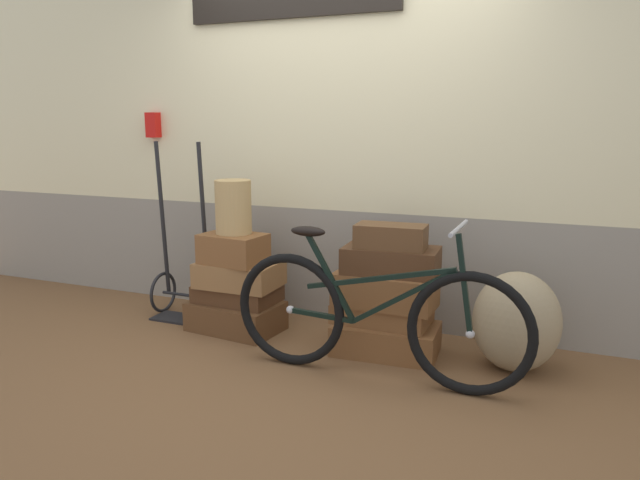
{
  "coord_description": "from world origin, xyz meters",
  "views": [
    {
      "loc": [
        1.5,
        -3.32,
        1.49
      ],
      "look_at": [
        0.07,
        0.16,
        0.74
      ],
      "focal_mm": 33.33,
      "sensor_mm": 36.0,
      "label": 1
    }
  ],
  "objects_px": {
    "wicker_basket": "(233,207)",
    "suitcase_5": "(382,313)",
    "suitcase_0": "(236,316)",
    "suitcase_7": "(391,260)",
    "suitcase_8": "(391,237)",
    "luggage_trolley": "(184,280)",
    "suitcase_1": "(238,293)",
    "suitcase_2": "(239,274)",
    "suitcase_4": "(386,339)",
    "burlap_sack": "(516,322)",
    "suitcase_3": "(233,249)",
    "bicycle": "(374,318)",
    "suitcase_6": "(385,290)"
  },
  "relations": [
    {
      "from": "wicker_basket",
      "to": "suitcase_5",
      "type": "bearing_deg",
      "value": 0.67
    },
    {
      "from": "suitcase_0",
      "to": "suitcase_7",
      "type": "xyz_separation_m",
      "value": [
        1.15,
        0.02,
        0.52
      ]
    },
    {
      "from": "suitcase_8",
      "to": "luggage_trolley",
      "type": "relative_size",
      "value": 0.33
    },
    {
      "from": "suitcase_1",
      "to": "suitcase_2",
      "type": "bearing_deg",
      "value": -22.56
    },
    {
      "from": "suitcase_1",
      "to": "wicker_basket",
      "type": "distance_m",
      "value": 0.64
    },
    {
      "from": "suitcase_4",
      "to": "suitcase_2",
      "type": "bearing_deg",
      "value": 175.38
    },
    {
      "from": "suitcase_5",
      "to": "luggage_trolley",
      "type": "relative_size",
      "value": 0.46
    },
    {
      "from": "suitcase_4",
      "to": "luggage_trolley",
      "type": "relative_size",
      "value": 0.49
    },
    {
      "from": "suitcase_0",
      "to": "suitcase_8",
      "type": "height_order",
      "value": "suitcase_8"
    },
    {
      "from": "burlap_sack",
      "to": "suitcase_3",
      "type": "bearing_deg",
      "value": -178.61
    },
    {
      "from": "suitcase_8",
      "to": "wicker_basket",
      "type": "bearing_deg",
      "value": 175.68
    },
    {
      "from": "suitcase_1",
      "to": "suitcase_3",
      "type": "distance_m",
      "value": 0.35
    },
    {
      "from": "suitcase_2",
      "to": "burlap_sack",
      "type": "height_order",
      "value": "burlap_sack"
    },
    {
      "from": "suitcase_0",
      "to": "luggage_trolley",
      "type": "distance_m",
      "value": 0.57
    },
    {
      "from": "suitcase_4",
      "to": "suitcase_5",
      "type": "distance_m",
      "value": 0.17
    },
    {
      "from": "suitcase_1",
      "to": "suitcase_8",
      "type": "height_order",
      "value": "suitcase_8"
    },
    {
      "from": "suitcase_3",
      "to": "burlap_sack",
      "type": "xyz_separation_m",
      "value": [
        1.92,
        0.05,
        -0.3
      ]
    },
    {
      "from": "suitcase_4",
      "to": "bicycle",
      "type": "bearing_deg",
      "value": -87.51
    },
    {
      "from": "suitcase_2",
      "to": "suitcase_8",
      "type": "bearing_deg",
      "value": -1.99
    },
    {
      "from": "wicker_basket",
      "to": "luggage_trolley",
      "type": "bearing_deg",
      "value": 166.81
    },
    {
      "from": "suitcase_0",
      "to": "suitcase_2",
      "type": "relative_size",
      "value": 1.14
    },
    {
      "from": "wicker_basket",
      "to": "luggage_trolley",
      "type": "height_order",
      "value": "luggage_trolley"
    },
    {
      "from": "suitcase_0",
      "to": "suitcase_2",
      "type": "distance_m",
      "value": 0.32
    },
    {
      "from": "burlap_sack",
      "to": "bicycle",
      "type": "xyz_separation_m",
      "value": [
        -0.76,
        -0.44,
        0.07
      ]
    },
    {
      "from": "wicker_basket",
      "to": "luggage_trolley",
      "type": "xyz_separation_m",
      "value": [
        -0.53,
        0.12,
        -0.61
      ]
    },
    {
      "from": "suitcase_4",
      "to": "wicker_basket",
      "type": "distance_m",
      "value": 1.39
    },
    {
      "from": "suitcase_1",
      "to": "suitcase_7",
      "type": "xyz_separation_m",
      "value": [
        1.15,
        -0.02,
        0.35
      ]
    },
    {
      "from": "suitcase_3",
      "to": "wicker_basket",
      "type": "height_order",
      "value": "wicker_basket"
    },
    {
      "from": "wicker_basket",
      "to": "suitcase_8",
      "type": "bearing_deg",
      "value": -0.98
    },
    {
      "from": "wicker_basket",
      "to": "burlap_sack",
      "type": "xyz_separation_m",
      "value": [
        1.93,
        0.02,
        -0.6
      ]
    },
    {
      "from": "suitcase_7",
      "to": "suitcase_5",
      "type": "bearing_deg",
      "value": 177.59
    },
    {
      "from": "suitcase_3",
      "to": "suitcase_8",
      "type": "xyz_separation_m",
      "value": [
        1.14,
        0.01,
        0.17
      ]
    },
    {
      "from": "suitcase_2",
      "to": "burlap_sack",
      "type": "relative_size",
      "value": 0.92
    },
    {
      "from": "suitcase_3",
      "to": "suitcase_5",
      "type": "relative_size",
      "value": 0.71
    },
    {
      "from": "suitcase_5",
      "to": "burlap_sack",
      "type": "distance_m",
      "value": 0.84
    },
    {
      "from": "suitcase_0",
      "to": "suitcase_4",
      "type": "relative_size",
      "value": 0.96
    },
    {
      "from": "bicycle",
      "to": "luggage_trolley",
      "type": "bearing_deg",
      "value": 162.21
    },
    {
      "from": "suitcase_3",
      "to": "suitcase_8",
      "type": "distance_m",
      "value": 1.15
    },
    {
      "from": "suitcase_0",
      "to": "suitcase_1",
      "type": "distance_m",
      "value": 0.17
    },
    {
      "from": "wicker_basket",
      "to": "burlap_sack",
      "type": "distance_m",
      "value": 2.02
    },
    {
      "from": "suitcase_0",
      "to": "suitcase_7",
      "type": "bearing_deg",
      "value": 7.35
    },
    {
      "from": "suitcase_3",
      "to": "suitcase_5",
      "type": "height_order",
      "value": "suitcase_3"
    },
    {
      "from": "suitcase_0",
      "to": "luggage_trolley",
      "type": "bearing_deg",
      "value": 173.08
    },
    {
      "from": "suitcase_3",
      "to": "luggage_trolley",
      "type": "relative_size",
      "value": 0.32
    },
    {
      "from": "suitcase_0",
      "to": "suitcase_2",
      "type": "height_order",
      "value": "suitcase_2"
    },
    {
      "from": "suitcase_0",
      "to": "suitcase_6",
      "type": "relative_size",
      "value": 1.0
    },
    {
      "from": "luggage_trolley",
      "to": "burlap_sack",
      "type": "distance_m",
      "value": 2.46
    },
    {
      "from": "suitcase_2",
      "to": "bicycle",
      "type": "relative_size",
      "value": 0.31
    },
    {
      "from": "suitcase_1",
      "to": "suitcase_2",
      "type": "xyz_separation_m",
      "value": [
        0.03,
        -0.01,
        0.15
      ]
    },
    {
      "from": "suitcase_1",
      "to": "suitcase_6",
      "type": "distance_m",
      "value": 1.13
    }
  ]
}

